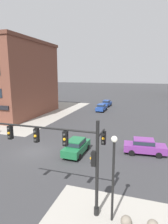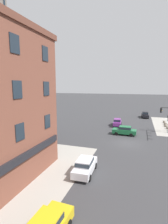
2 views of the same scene
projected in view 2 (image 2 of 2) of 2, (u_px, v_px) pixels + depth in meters
ground_plane at (127, 143)px, 27.78m from camera, size 320.00×320.00×0.00m
bollard_sphere_curb_b at (168, 127)px, 36.86m from camera, size 0.63×0.63×0.63m
bollard_sphere_curb_c at (166, 126)px, 38.61m from camera, size 0.63×0.63×0.63m
bollard_sphere_curb_d at (167, 124)px, 39.64m from camera, size 0.63×0.63×0.63m
bollard_sphere_curb_e at (165, 124)px, 40.40m from camera, size 0.63×0.63×0.63m
bollard_sphere_curb_f at (164, 122)px, 42.42m from camera, size 0.63×0.63×0.63m
pedestrian_near_bench at (168, 117)px, 44.72m from camera, size 0.46×0.36×1.74m
car_main_northbound_far at (145, 114)px, 49.62m from camera, size 4.49×2.08×1.68m
car_main_southbound_near at (85, 165)px, 18.15m from camera, size 4.47×2.04×1.68m
car_cross_eastbound at (125, 130)px, 32.28m from camera, size 1.98×4.45×1.68m
car_cross_westbound at (9, 124)px, 37.30m from camera, size 1.96×4.44×1.68m
car_main_mid at (117, 122)px, 39.54m from camera, size 4.53×2.15×1.68m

